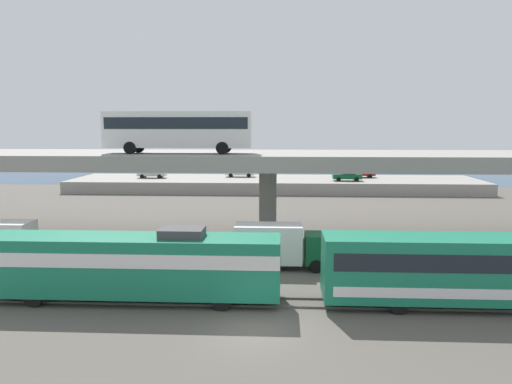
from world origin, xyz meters
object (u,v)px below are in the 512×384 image
train_locomotive (119,262)px  parked_car_1 (240,172)px  parked_car_0 (152,173)px  parked_car_3 (361,173)px  transit_bus_on_overpass (179,128)px  parked_car_2 (347,176)px  service_truck_west (281,245)px

train_locomotive → parked_car_1: size_ratio=3.80×
parked_car_0 → train_locomotive: bearing=-77.4°
train_locomotive → parked_car_3: 57.48m
transit_bus_on_overpass → parked_car_2: (17.98, 33.79, -7.05)m
parked_car_1 → parked_car_3: 19.00m
service_truck_west → parked_car_1: bearing=98.3°
parked_car_2 → parked_car_3: (2.74, 5.29, 0.00)m
service_truck_west → parked_car_2: (9.52, 40.97, 0.88)m
train_locomotive → parked_car_2: (18.57, 48.09, 0.33)m
parked_car_1 → parked_car_0: bearing=10.2°
transit_bus_on_overpass → parked_car_2: size_ratio=2.86×
transit_bus_on_overpass → parked_car_2: bearing=62.0°
service_truck_west → parked_car_1: size_ratio=1.48×
transit_bus_on_overpass → service_truck_west: size_ratio=1.76×
parked_car_2 → train_locomotive: bearing=68.9°
train_locomotive → service_truck_west: size_ratio=2.58×
service_truck_west → parked_car_0: parked_car_0 is taller
service_truck_west → parked_car_3: (12.26, 46.26, 0.88)m
train_locomotive → parked_car_3: size_ratio=3.94×
parked_car_2 → service_truck_west: bearing=76.9°
transit_bus_on_overpass → parked_car_1: size_ratio=2.61×
service_truck_west → parked_car_0: (-20.40, 43.67, 0.88)m
parked_car_1 → parked_car_2: 17.06m
train_locomotive → parked_car_2: 51.55m
parked_car_1 → train_locomotive: bearing=87.5°
transit_bus_on_overpass → parked_car_0: size_ratio=2.75×
transit_bus_on_overpass → parked_car_2: 38.92m
service_truck_west → parked_car_2: parked_car_2 is taller
parked_car_1 → parked_car_3: size_ratio=1.04×
parked_car_1 → parked_car_3: same height
parked_car_1 → parked_car_3: bearing=-179.6°
train_locomotive → service_truck_west: train_locomotive is taller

